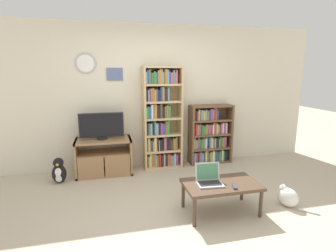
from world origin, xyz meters
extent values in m
plane|color=#BCAD93|center=(0.00, 0.00, 0.00)|extent=(18.00, 18.00, 0.00)
cube|color=beige|center=(0.00, 1.91, 1.30)|extent=(6.47, 0.06, 2.60)
torus|color=#B2B2B7|center=(-1.10, 1.87, 1.90)|extent=(0.36, 0.04, 0.36)
cylinder|color=white|center=(-1.10, 1.87, 1.90)|extent=(0.29, 0.02, 0.29)
cube|color=silver|center=(-0.63, 1.88, 1.72)|extent=(0.31, 0.01, 0.24)
cube|color=slate|center=(-0.63, 1.87, 1.72)|extent=(0.28, 0.02, 0.22)
cube|color=#9E754C|center=(-1.33, 1.62, 0.31)|extent=(0.04, 0.49, 0.62)
cube|color=#9E754C|center=(-0.42, 1.62, 0.31)|extent=(0.04, 0.49, 0.62)
cube|color=#9E754C|center=(-0.88, 1.62, 0.61)|extent=(0.94, 0.49, 0.04)
cube|color=#9E754C|center=(-0.88, 1.62, 0.02)|extent=(0.94, 0.49, 0.04)
cube|color=#9E754C|center=(-0.88, 1.62, 0.37)|extent=(0.87, 0.46, 0.04)
cube|color=#9E754C|center=(-1.10, 1.38, 0.21)|extent=(0.42, 0.02, 0.34)
cube|color=#9E754C|center=(-0.66, 1.38, 0.21)|extent=(0.42, 0.02, 0.34)
cylinder|color=black|center=(-0.89, 1.61, 0.64)|extent=(0.18, 0.18, 0.04)
cube|color=black|center=(-0.89, 1.61, 0.87)|extent=(0.74, 0.05, 0.42)
cube|color=black|center=(-0.89, 1.58, 0.87)|extent=(0.71, 0.01, 0.38)
cube|color=tan|center=(-0.15, 1.70, 0.93)|extent=(0.04, 0.32, 1.86)
cube|color=tan|center=(0.52, 1.70, 0.93)|extent=(0.04, 0.32, 1.86)
cube|color=tan|center=(0.19, 1.85, 0.93)|extent=(0.70, 0.02, 1.86)
cube|color=tan|center=(0.19, 1.70, 0.02)|extent=(0.63, 0.28, 0.04)
cube|color=tan|center=(0.19, 1.70, 0.32)|extent=(0.63, 0.28, 0.04)
cube|color=tan|center=(0.19, 1.70, 0.63)|extent=(0.63, 0.28, 0.04)
cube|color=tan|center=(0.19, 1.70, 0.93)|extent=(0.63, 0.28, 0.04)
cube|color=tan|center=(0.19, 1.70, 1.23)|extent=(0.63, 0.28, 0.04)
cube|color=tan|center=(0.19, 1.70, 1.54)|extent=(0.63, 0.28, 0.04)
cube|color=tan|center=(0.19, 1.70, 1.84)|extent=(0.63, 0.28, 0.04)
cube|color=#232328|center=(-0.11, 1.72, 0.14)|extent=(0.02, 0.22, 0.21)
cube|color=gold|center=(-0.08, 1.72, 0.13)|extent=(0.03, 0.21, 0.20)
cube|color=white|center=(-0.05, 1.72, 0.16)|extent=(0.03, 0.21, 0.24)
cube|color=orange|center=(-0.01, 1.72, 0.16)|extent=(0.04, 0.21, 0.24)
cube|color=#759EB7|center=(0.02, 1.71, 0.16)|extent=(0.02, 0.25, 0.25)
cube|color=#759EB7|center=(0.04, 1.71, 0.16)|extent=(0.02, 0.25, 0.24)
cube|color=orange|center=(0.07, 1.72, 0.14)|extent=(0.02, 0.22, 0.21)
cube|color=orange|center=(0.09, 1.72, 0.15)|extent=(0.02, 0.21, 0.22)
cube|color=red|center=(0.12, 1.71, 0.16)|extent=(0.02, 0.26, 0.25)
cube|color=#232328|center=(0.15, 1.71, 0.15)|extent=(0.04, 0.25, 0.23)
cube|color=red|center=(0.19, 1.72, 0.14)|extent=(0.02, 0.21, 0.21)
cube|color=white|center=(0.21, 1.72, 0.15)|extent=(0.02, 0.23, 0.23)
cube|color=#232328|center=(0.24, 1.72, 0.15)|extent=(0.04, 0.21, 0.23)
cube|color=orange|center=(0.28, 1.72, 0.15)|extent=(0.02, 0.21, 0.22)
cube|color=#B75B70|center=(0.30, 1.72, 0.15)|extent=(0.02, 0.22, 0.23)
cube|color=#B75B70|center=(0.33, 1.72, 0.14)|extent=(0.03, 0.23, 0.21)
cube|color=#5B9389|center=(0.37, 1.71, 0.14)|extent=(0.04, 0.24, 0.20)
cube|color=white|center=(0.41, 1.72, 0.15)|extent=(0.03, 0.21, 0.23)
cube|color=#9E4293|center=(0.45, 1.72, 0.14)|extent=(0.04, 0.23, 0.21)
cube|color=#2856A8|center=(-0.11, 1.72, 0.45)|extent=(0.02, 0.22, 0.23)
cube|color=gold|center=(-0.08, 1.72, 0.46)|extent=(0.04, 0.22, 0.24)
cube|color=#2856A8|center=(-0.03, 1.72, 0.44)|extent=(0.04, 0.22, 0.20)
cube|color=orange|center=(0.00, 1.71, 0.43)|extent=(0.02, 0.25, 0.19)
cube|color=white|center=(0.03, 1.72, 0.47)|extent=(0.03, 0.23, 0.26)
cube|color=gold|center=(0.06, 1.72, 0.46)|extent=(0.02, 0.21, 0.24)
cube|color=#232328|center=(0.09, 1.71, 0.45)|extent=(0.02, 0.24, 0.23)
cube|color=white|center=(0.11, 1.72, 0.44)|extent=(0.02, 0.20, 0.19)
cube|color=#232328|center=(0.14, 1.72, 0.44)|extent=(0.04, 0.22, 0.21)
cube|color=#232328|center=(0.18, 1.72, 0.46)|extent=(0.03, 0.22, 0.23)
cube|color=#B75B70|center=(0.22, 1.71, 0.46)|extent=(0.04, 0.25, 0.25)
cube|color=#232328|center=(0.26, 1.72, 0.46)|extent=(0.04, 0.22, 0.25)
cube|color=#232328|center=(0.31, 1.72, 0.45)|extent=(0.04, 0.23, 0.23)
cube|color=red|center=(0.35, 1.72, 0.44)|extent=(0.02, 0.20, 0.19)
cube|color=#388947|center=(0.37, 1.72, 0.45)|extent=(0.02, 0.24, 0.22)
cube|color=orange|center=(0.40, 1.72, 0.44)|extent=(0.03, 0.22, 0.21)
cube|color=#93704C|center=(0.44, 1.72, 0.46)|extent=(0.03, 0.21, 0.23)
cube|color=#232328|center=(-0.11, 1.72, 0.75)|extent=(0.03, 0.21, 0.21)
cube|color=#5B9389|center=(-0.07, 1.72, 0.75)|extent=(0.03, 0.21, 0.21)
cube|color=#759EB7|center=(-0.04, 1.71, 0.75)|extent=(0.03, 0.25, 0.21)
cube|color=#232328|center=(0.00, 1.72, 0.76)|extent=(0.04, 0.21, 0.23)
cube|color=#759EB7|center=(0.03, 1.72, 0.77)|extent=(0.02, 0.23, 0.25)
cube|color=#759EB7|center=(0.07, 1.71, 0.75)|extent=(0.04, 0.26, 0.21)
cube|color=#232328|center=(0.11, 1.72, 0.75)|extent=(0.04, 0.22, 0.22)
cube|color=#9E4293|center=(0.16, 1.72, 0.75)|extent=(0.04, 0.22, 0.21)
cube|color=#2856A8|center=(0.20, 1.72, 0.74)|extent=(0.04, 0.20, 0.19)
cube|color=orange|center=(0.24, 1.72, 0.76)|extent=(0.02, 0.21, 0.24)
cube|color=#388947|center=(0.27, 1.72, 0.77)|extent=(0.04, 0.23, 0.24)
cube|color=#388947|center=(-0.10, 1.71, 1.05)|extent=(0.04, 0.25, 0.21)
cube|color=#2856A8|center=(-0.06, 1.71, 1.05)|extent=(0.04, 0.25, 0.21)
cube|color=white|center=(-0.02, 1.71, 1.07)|extent=(0.03, 0.24, 0.25)
cube|color=#759EB7|center=(0.01, 1.72, 1.07)|extent=(0.03, 0.21, 0.25)
cube|color=orange|center=(0.05, 1.72, 1.07)|extent=(0.04, 0.23, 0.25)
cube|color=#232328|center=(0.09, 1.72, 1.06)|extent=(0.04, 0.23, 0.23)
cube|color=#232328|center=(0.12, 1.71, 1.07)|extent=(0.02, 0.25, 0.24)
cube|color=#93704C|center=(0.16, 1.72, 1.07)|extent=(0.04, 0.20, 0.25)
cube|color=#232328|center=(0.20, 1.71, 1.05)|extent=(0.03, 0.25, 0.20)
cube|color=gold|center=(0.23, 1.72, 1.05)|extent=(0.03, 0.20, 0.21)
cube|color=#93704C|center=(0.26, 1.71, 1.06)|extent=(0.02, 0.24, 0.23)
cube|color=#388947|center=(0.30, 1.72, 1.06)|extent=(0.04, 0.23, 0.22)
cube|color=#232328|center=(-0.10, 1.72, 1.36)|extent=(0.04, 0.22, 0.22)
cube|color=#759EB7|center=(-0.07, 1.71, 1.35)|extent=(0.02, 0.25, 0.20)
cube|color=#9E4293|center=(-0.05, 1.72, 1.36)|extent=(0.02, 0.21, 0.22)
cube|color=#93704C|center=(-0.02, 1.72, 1.36)|extent=(0.04, 0.23, 0.22)
cube|color=orange|center=(0.01, 1.72, 1.37)|extent=(0.02, 0.23, 0.23)
cube|color=orange|center=(0.04, 1.71, 1.35)|extent=(0.03, 0.25, 0.20)
cube|color=#2856A8|center=(0.07, 1.71, 1.36)|extent=(0.03, 0.24, 0.21)
cube|color=#232328|center=(0.11, 1.71, 1.35)|extent=(0.04, 0.25, 0.19)
cube|color=#2856A8|center=(0.15, 1.72, 1.38)|extent=(0.02, 0.23, 0.25)
cube|color=#93704C|center=(0.18, 1.71, 1.38)|extent=(0.04, 0.26, 0.25)
cube|color=#232328|center=(0.23, 1.71, 1.36)|extent=(0.04, 0.26, 0.22)
cube|color=#B75B70|center=(0.26, 1.72, 1.36)|extent=(0.02, 0.20, 0.22)
cube|color=#759EB7|center=(0.28, 1.72, 1.36)|extent=(0.03, 0.22, 0.23)
cube|color=#759EB7|center=(-0.11, 1.71, 1.66)|extent=(0.03, 0.25, 0.21)
cube|color=#2856A8|center=(-0.08, 1.72, 1.67)|extent=(0.03, 0.20, 0.24)
cube|color=#93704C|center=(-0.04, 1.72, 1.68)|extent=(0.03, 0.20, 0.25)
cube|color=#388947|center=(0.00, 1.72, 1.65)|extent=(0.04, 0.21, 0.19)
cube|color=#388947|center=(0.04, 1.71, 1.66)|extent=(0.03, 0.26, 0.21)
cube|color=#5B9389|center=(0.07, 1.72, 1.65)|extent=(0.04, 0.20, 0.19)
cube|color=#93704C|center=(0.11, 1.71, 1.67)|extent=(0.03, 0.25, 0.23)
cube|color=orange|center=(0.13, 1.72, 1.68)|extent=(0.02, 0.23, 0.26)
cube|color=#759EB7|center=(0.17, 1.72, 1.68)|extent=(0.04, 0.21, 0.25)
cube|color=gold|center=(0.20, 1.72, 1.66)|extent=(0.02, 0.21, 0.20)
cube|color=#93704C|center=(0.23, 1.71, 1.68)|extent=(0.04, 0.25, 0.25)
cube|color=#759EB7|center=(0.27, 1.72, 1.67)|extent=(0.03, 0.23, 0.24)
cube|color=#2856A8|center=(0.31, 1.72, 1.66)|extent=(0.03, 0.20, 0.21)
cube|color=#B75B70|center=(0.34, 1.72, 1.65)|extent=(0.04, 0.21, 0.19)
cube|color=#5B9389|center=(0.38, 1.72, 1.67)|extent=(0.03, 0.24, 0.23)
cube|color=#B75B70|center=(0.41, 1.71, 1.65)|extent=(0.02, 0.25, 0.19)
cube|color=#B75B70|center=(0.43, 1.72, 1.67)|extent=(0.03, 0.22, 0.24)
cube|color=brown|center=(0.75, 1.72, 0.57)|extent=(0.04, 0.29, 1.14)
cube|color=brown|center=(1.54, 1.72, 0.57)|extent=(0.04, 0.29, 1.14)
cube|color=brown|center=(1.14, 1.85, 0.57)|extent=(0.83, 0.02, 1.14)
cube|color=brown|center=(1.14, 1.72, 0.02)|extent=(0.75, 0.25, 0.04)
cube|color=brown|center=(1.14, 1.72, 0.29)|extent=(0.75, 0.25, 0.04)
cube|color=brown|center=(1.14, 1.72, 0.57)|extent=(0.75, 0.25, 0.04)
cube|color=brown|center=(1.14, 1.72, 0.85)|extent=(0.75, 0.25, 0.04)
cube|color=brown|center=(1.14, 1.72, 1.12)|extent=(0.75, 0.25, 0.04)
cube|color=#2856A8|center=(0.78, 1.73, 0.13)|extent=(0.02, 0.23, 0.19)
cube|color=#759EB7|center=(0.81, 1.73, 0.14)|extent=(0.04, 0.21, 0.20)
cube|color=red|center=(0.85, 1.73, 0.14)|extent=(0.03, 0.22, 0.20)
cube|color=#232328|center=(0.88, 1.73, 0.14)|extent=(0.03, 0.20, 0.21)
cube|color=#B75B70|center=(0.91, 1.73, 0.14)|extent=(0.02, 0.21, 0.21)
cube|color=#5B9389|center=(0.94, 1.73, 0.14)|extent=(0.02, 0.20, 0.21)
cube|color=#759EB7|center=(0.97, 1.73, 0.13)|extent=(0.03, 0.21, 0.18)
cube|color=#2856A8|center=(1.00, 1.73, 0.13)|extent=(0.03, 0.20, 0.19)
cube|color=gold|center=(1.02, 1.73, 0.15)|extent=(0.02, 0.23, 0.22)
cube|color=white|center=(1.05, 1.74, 0.15)|extent=(0.03, 0.18, 0.22)
cube|color=#B75B70|center=(1.08, 1.73, 0.15)|extent=(0.02, 0.20, 0.22)
cube|color=#388947|center=(1.11, 1.73, 0.13)|extent=(0.03, 0.21, 0.18)
cube|color=gold|center=(1.15, 1.74, 0.13)|extent=(0.04, 0.18, 0.19)
cube|color=white|center=(1.19, 1.73, 0.14)|extent=(0.04, 0.20, 0.22)
cube|color=#5B9389|center=(1.23, 1.74, 0.13)|extent=(0.03, 0.18, 0.18)
cube|color=#2856A8|center=(1.26, 1.74, 0.14)|extent=(0.02, 0.18, 0.21)
cube|color=#B75B70|center=(1.28, 1.74, 0.12)|extent=(0.02, 0.18, 0.17)
cube|color=#388947|center=(1.32, 1.73, 0.14)|extent=(0.03, 0.23, 0.20)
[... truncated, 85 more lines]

